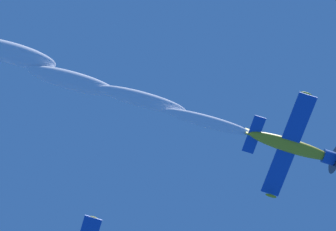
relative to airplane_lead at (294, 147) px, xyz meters
name	(u,v)px	position (x,y,z in m)	size (l,w,h in m)	color
airplane_lead	(294,147)	(0.00, 0.00, 0.00)	(8.77, 9.39, 3.12)	gold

